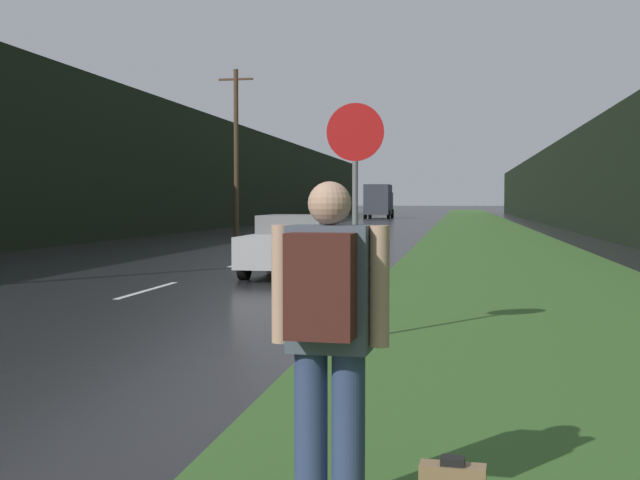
% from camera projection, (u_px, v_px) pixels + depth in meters
% --- Properties ---
extents(grass_verge, '(6.00, 240.00, 0.02)m').
position_uv_depth(grass_verge, '(487.00, 237.00, 38.91)').
color(grass_verge, '#386028').
rests_on(grass_verge, ground_plane).
extents(lane_stripe_c, '(0.12, 3.00, 0.01)m').
position_uv_depth(lane_stripe_c, '(148.00, 290.00, 15.58)').
color(lane_stripe_c, silver).
rests_on(lane_stripe_c, ground_plane).
extents(lane_stripe_d, '(0.12, 3.00, 0.01)m').
position_uv_depth(lane_stripe_d, '(244.00, 263.00, 22.47)').
color(lane_stripe_d, silver).
rests_on(lane_stripe_d, ground_plane).
extents(lane_stripe_e, '(0.12, 3.00, 0.01)m').
position_uv_depth(lane_stripe_e, '(295.00, 248.00, 29.35)').
color(lane_stripe_e, silver).
rests_on(lane_stripe_e, ground_plane).
extents(treeline_far_side, '(2.00, 140.00, 7.07)m').
position_uv_depth(treeline_far_side, '(205.00, 173.00, 51.60)').
color(treeline_far_side, black).
rests_on(treeline_far_side, ground_plane).
extents(treeline_near_side, '(2.00, 140.00, 5.72)m').
position_uv_depth(treeline_near_side, '(585.00, 182.00, 47.58)').
color(treeline_near_side, black).
rests_on(treeline_near_side, ground_plane).
extents(utility_pole_far, '(1.80, 0.24, 8.43)m').
position_uv_depth(utility_pole_far, '(236.00, 150.00, 40.92)').
color(utility_pole_far, '#4C3823').
rests_on(utility_pole_far, ground_plane).
extents(stop_sign, '(0.71, 0.07, 2.93)m').
position_uv_depth(stop_sign, '(355.00, 194.00, 9.83)').
color(stop_sign, slate).
rests_on(stop_sign, ground_plane).
extents(hitchhiker_with_backpack, '(0.64, 0.45, 1.84)m').
position_uv_depth(hitchhiker_with_backpack, '(328.00, 330.00, 4.22)').
color(hitchhiker_with_backpack, navy).
rests_on(hitchhiker_with_backpack, ground_plane).
extents(car_passing_near, '(1.86, 4.42, 1.40)m').
position_uv_depth(car_passing_near, '(294.00, 244.00, 18.85)').
color(car_passing_near, '#BCBCBC').
rests_on(car_passing_near, ground_plane).
extents(delivery_truck, '(2.58, 6.67, 3.37)m').
position_uv_depth(delivery_truck, '(379.00, 201.00, 80.65)').
color(delivery_truck, black).
rests_on(delivery_truck, ground_plane).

